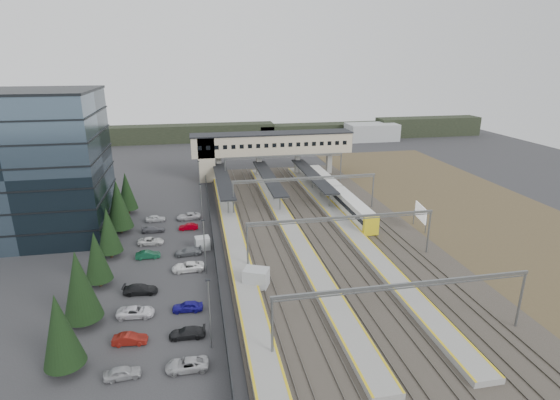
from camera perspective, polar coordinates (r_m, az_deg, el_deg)
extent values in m
plane|color=#2B2B2D|center=(71.37, -3.38, -5.98)|extent=(220.00, 220.00, 0.00)
cube|color=#3B4D5C|center=(83.20, -30.25, 3.78)|extent=(24.00, 18.00, 24.00)
cube|color=black|center=(85.39, -29.34, -1.78)|extent=(24.30, 18.30, 0.25)
cube|color=black|center=(84.42, -29.70, 0.41)|extent=(24.30, 18.30, 0.25)
cube|color=black|center=(83.58, -30.06, 2.65)|extent=(24.30, 18.30, 0.25)
cube|color=black|center=(82.86, -30.44, 4.93)|extent=(24.30, 18.30, 0.25)
cube|color=black|center=(82.29, -30.82, 7.24)|extent=(24.30, 18.30, 0.25)
cube|color=black|center=(81.85, -31.21, 9.58)|extent=(24.30, 18.30, 0.25)
cube|color=black|center=(81.56, -31.62, 12.02)|extent=(24.30, 18.30, 0.40)
cylinder|color=black|center=(49.94, -26.10, -18.91)|extent=(0.44, 0.44, 1.20)
cone|color=black|center=(47.68, -26.82, -14.88)|extent=(3.90, 3.90, 7.50)
cylinder|color=black|center=(56.35, -24.11, -14.10)|extent=(0.44, 0.44, 1.20)
cone|color=black|center=(54.20, -24.73, -10.04)|extent=(4.26, 4.26, 8.20)
cylinder|color=black|center=(63.98, -22.43, -9.86)|extent=(0.44, 0.44, 1.20)
cone|color=black|center=(62.37, -22.85, -6.76)|extent=(3.54, 3.54, 6.80)
cylinder|color=black|center=(71.94, -21.14, -6.54)|extent=(0.44, 0.44, 1.20)
cone|color=black|center=(70.47, -21.50, -3.65)|extent=(3.64, 3.64, 7.00)
cylinder|color=black|center=(81.03, -20.03, -3.62)|extent=(0.44, 0.44, 1.20)
cone|color=black|center=(79.51, -20.39, -0.50)|extent=(4.42, 4.42, 8.50)
cylinder|color=black|center=(90.32, -19.15, -1.29)|extent=(0.44, 0.44, 1.20)
cone|color=black|center=(89.13, -19.41, 1.13)|extent=(3.74, 3.74, 7.20)
imported|color=#9D9EA1|center=(47.17, -19.85, -20.45)|extent=(3.56, 1.66, 1.18)
imported|color=maroon|center=(51.38, -19.01, -16.79)|extent=(3.72, 1.58, 1.19)
imported|color=silver|center=(55.78, -18.33, -13.69)|extent=(4.50, 2.38, 1.20)
imported|color=black|center=(60.31, -17.76, -11.04)|extent=(4.51, 2.16, 1.27)
imported|color=#12462E|center=(69.74, -16.87, -6.85)|extent=(3.67, 1.36, 1.20)
imported|color=silver|center=(74.58, -16.51, -5.16)|extent=(4.26, 2.22, 1.15)
imported|color=#54545B|center=(79.46, -16.20, -3.67)|extent=(3.98, 1.73, 1.14)
imported|color=silver|center=(84.39, -15.93, -2.32)|extent=(3.63, 1.56, 1.22)
imported|color=#AAAAAE|center=(46.51, -12.07, -20.28)|extent=(4.25, 2.03, 1.17)
imported|color=black|center=(50.79, -12.02, -16.59)|extent=(4.04, 1.83, 1.15)
imported|color=navy|center=(55.21, -11.99, -13.43)|extent=(3.76, 1.77, 1.24)
imported|color=white|center=(64.50, -11.93, -8.52)|extent=(4.60, 2.15, 1.27)
imported|color=slate|center=(69.29, -11.91, -6.59)|extent=(4.32, 2.02, 1.22)
imported|color=#8F000D|center=(79.08, -11.87, -3.44)|extent=(3.38, 1.22, 1.11)
imported|color=silver|center=(84.02, -11.86, -2.08)|extent=(4.63, 2.46, 1.24)
cylinder|color=slate|center=(46.94, -9.17, -14.57)|extent=(0.16, 0.16, 8.00)
cube|color=black|center=(44.91, -9.43, -10.27)|extent=(0.50, 0.25, 0.15)
cylinder|color=slate|center=(61.94, -9.82, -6.09)|extent=(0.16, 0.16, 8.00)
cube|color=black|center=(60.42, -10.02, -2.64)|extent=(0.50, 0.25, 0.15)
cylinder|color=slate|center=(78.72, -10.22, -0.76)|extent=(0.16, 0.16, 8.00)
cube|color=black|center=(77.53, -10.38, 2.04)|extent=(0.50, 0.25, 0.15)
cylinder|color=slate|center=(95.94, -10.47, 2.69)|extent=(0.16, 0.16, 8.00)
cube|color=black|center=(94.97, -10.61, 5.01)|extent=(0.50, 0.25, 0.15)
cube|color=#26282B|center=(75.10, -8.85, -4.08)|extent=(0.08, 90.00, 2.00)
cube|color=#A3A7A9|center=(58.78, -3.13, -10.16)|extent=(3.83, 3.41, 2.63)
cube|color=#A3A7A9|center=(70.71, -10.09, -5.58)|extent=(2.45, 2.12, 2.04)
cube|color=#363229|center=(78.12, 4.88, -3.73)|extent=(34.00, 90.00, 0.20)
cube|color=#59544C|center=(75.74, -4.45, -4.30)|extent=(0.08, 90.00, 0.14)
cube|color=#59544C|center=(75.90, -3.37, -4.22)|extent=(0.08, 90.00, 0.14)
cube|color=#59544C|center=(76.24, -1.45, -4.09)|extent=(0.08, 90.00, 0.14)
cube|color=#59544C|center=(76.48, -0.39, -4.01)|extent=(0.08, 90.00, 0.14)
cube|color=#59544C|center=(77.39, 2.94, -3.76)|extent=(0.08, 90.00, 0.14)
cube|color=#59544C|center=(77.73, 3.97, -3.68)|extent=(0.08, 90.00, 0.14)
cube|color=#59544C|center=(78.40, 5.78, -3.53)|extent=(0.08, 90.00, 0.14)
cube|color=#59544C|center=(78.81, 6.79, -3.45)|extent=(0.08, 90.00, 0.14)
cube|color=#59544C|center=(80.26, 9.90, -3.19)|extent=(0.08, 90.00, 0.14)
cube|color=#59544C|center=(80.77, 10.85, -3.11)|extent=(0.08, 90.00, 0.14)
cube|color=#59544C|center=(81.72, 12.52, -2.97)|extent=(0.08, 90.00, 0.14)
cube|color=#59544C|center=(82.29, 13.45, -2.89)|extent=(0.08, 90.00, 0.14)
cube|color=gray|center=(75.48, -6.17, -4.29)|extent=(3.20, 82.00, 0.90)
cube|color=gold|center=(75.21, -7.29, -4.04)|extent=(0.25, 82.00, 0.02)
cube|color=gold|center=(75.42, -5.09, -3.90)|extent=(0.25, 82.00, 0.02)
cube|color=gray|center=(76.84, 1.29, -3.77)|extent=(3.20, 82.00, 0.90)
cube|color=gold|center=(76.39, 0.22, -3.53)|extent=(0.25, 82.00, 0.02)
cube|color=gold|center=(76.97, 2.34, -3.37)|extent=(0.25, 82.00, 0.02)
cube|color=gray|center=(79.44, 8.36, -3.21)|extent=(3.20, 82.00, 0.90)
cube|color=gold|center=(78.82, 7.38, -2.98)|extent=(0.25, 82.00, 0.02)
cube|color=gold|center=(79.75, 9.36, -2.82)|extent=(0.25, 82.00, 0.02)
cube|color=black|center=(95.13, -7.45, 2.70)|extent=(3.00, 30.00, 0.25)
cube|color=slate|center=(95.17, -7.44, 2.62)|extent=(3.10, 30.00, 0.12)
cylinder|color=slate|center=(83.19, -6.78, -0.71)|extent=(0.20, 0.20, 3.10)
cylinder|color=slate|center=(89.36, -7.12, 0.62)|extent=(0.20, 0.20, 3.10)
cylinder|color=slate|center=(95.56, -7.41, 1.78)|extent=(0.20, 0.20, 3.10)
cylinder|color=slate|center=(101.81, -7.67, 2.80)|extent=(0.20, 0.20, 3.10)
cylinder|color=slate|center=(108.08, -7.89, 3.70)|extent=(0.20, 0.20, 3.10)
cube|color=black|center=(96.21, -1.49, 3.03)|extent=(3.00, 30.00, 0.25)
cube|color=slate|center=(96.25, -1.49, 2.95)|extent=(3.10, 30.00, 0.12)
cylinder|color=slate|center=(84.43, -0.01, -0.29)|extent=(0.20, 0.20, 3.10)
cylinder|color=slate|center=(90.51, -0.79, 0.99)|extent=(0.20, 0.20, 3.10)
cylinder|color=slate|center=(96.64, -1.49, 2.12)|extent=(0.20, 0.20, 3.10)
cylinder|color=slate|center=(102.82, -2.09, 3.10)|extent=(0.20, 0.20, 3.10)
cylinder|color=slate|center=(109.04, -2.63, 3.98)|extent=(0.20, 0.20, 3.10)
cube|color=black|center=(98.30, 4.27, 3.32)|extent=(3.00, 30.00, 0.25)
cube|color=slate|center=(98.34, 4.27, 3.23)|extent=(3.10, 30.00, 0.12)
cylinder|color=slate|center=(86.81, 6.49, 0.11)|extent=(0.20, 0.20, 3.10)
cylinder|color=slate|center=(92.73, 5.30, 1.34)|extent=(0.20, 0.20, 3.10)
cylinder|color=slate|center=(98.73, 4.25, 2.42)|extent=(0.20, 0.20, 3.10)
cylinder|color=slate|center=(104.78, 3.32, 3.38)|extent=(0.20, 0.20, 3.10)
cylinder|color=slate|center=(110.89, 2.50, 4.23)|extent=(0.20, 0.20, 3.10)
cube|color=#BBAA90|center=(110.18, -1.02, 7.40)|extent=(40.00, 6.00, 5.00)
cube|color=black|center=(109.73, -1.03, 8.71)|extent=(40.40, 6.40, 0.30)
cube|color=#BBAA90|center=(109.20, -9.61, 5.44)|extent=(4.00, 6.00, 11.00)
cube|color=black|center=(105.58, -10.46, 6.67)|extent=(1.00, 0.06, 1.00)
cube|color=black|center=(105.61, -9.37, 6.74)|extent=(1.00, 0.06, 1.00)
cube|color=black|center=(105.69, -8.28, 6.80)|extent=(1.00, 0.06, 1.00)
cube|color=black|center=(105.80, -7.19, 6.86)|extent=(1.00, 0.06, 1.00)
cube|color=black|center=(105.95, -6.10, 6.91)|extent=(1.00, 0.06, 1.00)
cube|color=black|center=(106.13, -5.02, 6.97)|extent=(1.00, 0.06, 1.00)
cube|color=black|center=(106.36, -3.94, 7.02)|extent=(1.00, 0.06, 1.00)
cube|color=black|center=(106.62, -2.87, 7.06)|extent=(1.00, 0.06, 1.00)
cube|color=black|center=(106.91, -1.80, 7.11)|extent=(1.00, 0.06, 1.00)
cube|color=black|center=(107.25, -0.74, 7.15)|extent=(1.00, 0.06, 1.00)
cube|color=black|center=(107.62, 0.32, 7.19)|extent=(1.00, 0.06, 1.00)
cube|color=black|center=(108.02, 1.37, 7.23)|extent=(1.00, 0.06, 1.00)
cube|color=black|center=(108.46, 2.41, 7.26)|extent=(1.00, 0.06, 1.00)
cube|color=black|center=(108.94, 3.44, 7.30)|extent=(1.00, 0.06, 1.00)
cube|color=black|center=(109.45, 4.46, 7.33)|extent=(1.00, 0.06, 1.00)
cube|color=black|center=(109.99, 5.48, 7.35)|extent=(1.00, 0.06, 1.00)
cube|color=black|center=(110.57, 6.48, 7.38)|extent=(1.00, 0.06, 1.00)
cube|color=black|center=(111.18, 7.47, 7.40)|extent=(1.00, 0.06, 1.00)
cube|color=black|center=(111.83, 8.45, 7.42)|extent=(1.00, 0.06, 1.00)
cube|color=gray|center=(109.81, -8.75, 4.21)|extent=(1.20, 1.60, 6.00)
cube|color=gray|center=(109.87, -7.97, 4.25)|extent=(1.20, 1.60, 6.00)
cube|color=gray|center=(110.81, -2.79, 4.53)|extent=(1.20, 1.60, 6.00)
cube|color=gray|center=(112.63, 2.26, 4.76)|extent=(1.20, 1.60, 6.00)
cube|color=gray|center=(114.85, 6.41, 4.93)|extent=(1.20, 1.60, 6.00)
cylinder|color=slate|center=(45.17, -1.03, -16.52)|extent=(0.28, 0.28, 7.00)
cylinder|color=slate|center=(56.40, 28.88, -11.41)|extent=(0.28, 0.28, 7.00)
cube|color=slate|center=(47.40, 16.15, -10.55)|extent=(28.40, 0.25, 0.35)
cube|color=slate|center=(47.58, 16.11, -10.97)|extent=(28.40, 0.12, 0.12)
cylinder|color=slate|center=(62.47, -4.26, -6.15)|extent=(0.28, 0.28, 7.00)
cylinder|color=slate|center=(71.01, 18.83, -4.04)|extent=(0.28, 0.28, 7.00)
cube|color=slate|center=(64.10, 8.19, -2.26)|extent=(28.40, 0.25, 0.35)
cube|color=slate|center=(64.24, 8.17, -2.59)|extent=(28.40, 0.12, 0.12)
cylinder|color=slate|center=(82.92, -6.12, 0.05)|extent=(0.28, 0.28, 7.00)
cylinder|color=slate|center=(89.53, 12.02, 1.13)|extent=(0.28, 0.28, 7.00)
cube|color=slate|center=(84.15, 3.34, 2.89)|extent=(28.40, 0.25, 0.35)
cube|color=slate|center=(84.25, 3.34, 2.63)|extent=(28.40, 0.12, 0.12)
cylinder|color=slate|center=(102.06, -7.15, 3.50)|extent=(0.28, 0.28, 7.00)
cylinder|color=slate|center=(107.50, 7.93, 4.22)|extent=(0.28, 0.28, 7.00)
cube|color=slate|center=(103.07, 0.59, 5.79)|extent=(28.40, 0.25, 0.35)
cube|color=slate|center=(103.16, 0.59, 5.57)|extent=(28.40, 0.12, 0.12)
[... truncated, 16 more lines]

